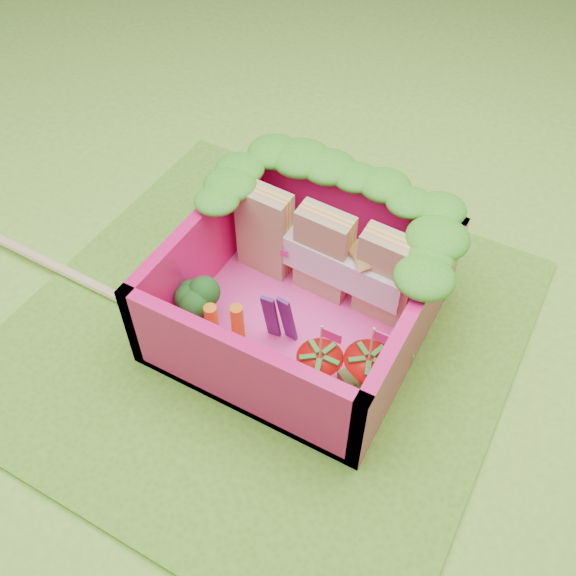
% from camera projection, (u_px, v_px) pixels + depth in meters
% --- Properties ---
extents(ground, '(14.00, 14.00, 0.00)m').
position_uv_depth(ground, '(264.00, 333.00, 3.57)').
color(ground, '#73B633').
rests_on(ground, ground).
extents(placemat, '(2.60, 2.60, 0.03)m').
position_uv_depth(placemat, '(264.00, 331.00, 3.55)').
color(placemat, '#609B23').
rests_on(placemat, ground).
extents(bento_floor, '(1.30, 1.30, 0.05)m').
position_uv_depth(bento_floor, '(300.00, 320.00, 3.55)').
color(bento_floor, '#FF41A6').
rests_on(bento_floor, placemat).
extents(bento_box, '(1.30, 1.30, 0.55)m').
position_uv_depth(bento_box, '(301.00, 290.00, 3.37)').
color(bento_box, '#E51365').
rests_on(bento_box, placemat).
extents(lettuce_ruffle, '(1.43, 0.77, 0.11)m').
position_uv_depth(lettuce_ruffle, '(342.00, 193.00, 3.38)').
color(lettuce_ruffle, '#248D19').
rests_on(lettuce_ruffle, bento_box).
extents(sandwich_stack, '(1.06, 0.23, 0.55)m').
position_uv_depth(sandwich_stack, '(325.00, 254.00, 3.49)').
color(sandwich_stack, tan).
rests_on(sandwich_stack, bento_floor).
extents(broccoli, '(0.32, 0.32, 0.24)m').
position_uv_depth(broccoli, '(197.00, 294.00, 3.42)').
color(broccoli, '#5F9B4B').
rests_on(broccoli, bento_floor).
extents(carrot_sticks, '(0.18, 0.15, 0.26)m').
position_uv_depth(carrot_sticks, '(224.00, 323.00, 3.34)').
color(carrot_sticks, orange).
rests_on(carrot_sticks, bento_floor).
extents(purple_wedges, '(0.15, 0.05, 0.38)m').
position_uv_depth(purple_wedges, '(279.00, 318.00, 3.29)').
color(purple_wedges, '#3A1753').
rests_on(purple_wedges, bento_floor).
extents(strawberry_left, '(0.23, 0.23, 0.47)m').
position_uv_depth(strawberry_left, '(319.00, 370.00, 3.16)').
color(strawberry_left, red).
rests_on(strawberry_left, bento_floor).
extents(strawberry_right, '(0.25, 0.25, 0.49)m').
position_uv_depth(strawberry_right, '(367.00, 373.00, 3.13)').
color(strawberry_right, red).
rests_on(strawberry_right, bento_floor).
extents(snap_peas, '(0.32, 0.51, 0.05)m').
position_uv_depth(snap_peas, '(371.00, 374.00, 3.26)').
color(snap_peas, green).
rests_on(snap_peas, bento_floor).
extents(chopsticks, '(2.14, 0.11, 0.05)m').
position_uv_depth(chopsticks, '(105.00, 291.00, 3.70)').
color(chopsticks, '#DBB178').
rests_on(chopsticks, placemat).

